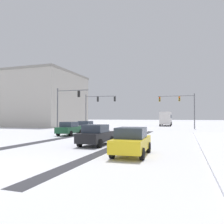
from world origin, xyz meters
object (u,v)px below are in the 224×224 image
Objects in this scene: traffic_signal_far_left at (96,104)px; car_black_third at (96,135)px; car_dark_green_second at (69,128)px; car_silver_lead at (86,127)px; office_building_far_left_block at (31,100)px; traffic_signal_far_right at (181,104)px; car_yellow_cab_fourth at (132,141)px; bus_oncoming at (166,118)px; traffic_signal_near_left at (66,102)px.

car_black_third is (9.46, -22.98, -3.83)m from traffic_signal_far_left.
car_silver_lead is at bearing 92.16° from car_dark_green_second.
traffic_signal_far_left reaches higher than car_black_third.
traffic_signal_far_left is 20.93m from office_building_far_left_block.
traffic_signal_far_left is 0.98× the size of traffic_signal_far_right.
car_black_third is (6.65, -7.67, 0.00)m from car_dark_green_second.
car_yellow_cab_fourth is at bearing -44.62° from office_building_far_left_block.
traffic_signal_far_right is 1.60× the size of car_dark_green_second.
traffic_signal_far_left is at bearing -122.97° from bus_oncoming.
bus_oncoming is at bearing 105.45° from traffic_signal_far_right.
traffic_signal_far_left is 1.57× the size of car_dark_green_second.
traffic_signal_far_right reaches higher than car_dark_green_second.
car_yellow_cab_fourth is at bearing -43.67° from car_black_third.
traffic_signal_near_left is 21.28m from traffic_signal_far_right.
traffic_signal_near_left reaches higher than car_yellow_cab_fourth.
car_silver_lead is 0.18× the size of office_building_far_left_block.
bus_oncoming is at bearing 20.25° from office_building_far_left_block.
car_dark_green_second is at bearing -104.75° from bus_oncoming.
office_building_far_left_block is at bearing 176.08° from traffic_signal_far_right.
car_yellow_cab_fourth is 46.78m from office_building_far_left_block.
traffic_signal_near_left is 1.00× the size of traffic_signal_far_left.
office_building_far_left_block reaches higher than traffic_signal_near_left.
car_silver_lead is at bearing 122.93° from car_yellow_cab_fourth.
car_dark_green_second is at bearing 132.72° from car_yellow_cab_fourth.
car_yellow_cab_fourth is at bearing -94.30° from traffic_signal_far_right.
traffic_signal_near_left is at bearing 128.47° from car_black_third.
traffic_signal_far_left is 0.28× the size of office_building_far_left_block.
traffic_signal_far_left is 11.27m from car_silver_lead.
car_dark_green_second is 10.15m from car_black_third.
car_silver_lead and car_dark_green_second have the same top height.
car_dark_green_second is at bearing -55.48° from traffic_signal_near_left.
car_black_third is at bearing -92.90° from bus_oncoming.
office_building_far_left_block is at bearing 136.67° from car_dark_green_second.
traffic_signal_far_left is 16.03m from car_dark_green_second.
traffic_signal_near_left and traffic_signal_far_left have the same top height.
car_silver_lead is 19.32m from car_yellow_cab_fourth.
traffic_signal_near_left is 21.76m from car_yellow_cab_fourth.
bus_oncoming is (11.52, 17.76, -2.65)m from traffic_signal_far_left.
traffic_signal_far_left is at bearing 100.41° from car_dark_green_second.
car_dark_green_second is at bearing -87.84° from car_silver_lead.
car_dark_green_second is (2.81, -15.31, -3.83)m from traffic_signal_far_left.
traffic_signal_far_right reaches higher than bus_oncoming.
traffic_signal_near_left is 1.58× the size of car_silver_lead.
car_dark_green_second is (-12.59, -19.04, -3.85)m from traffic_signal_far_right.
traffic_signal_far_right is 27.63m from car_black_third.
car_dark_green_second is 34.22m from bus_oncoming.
traffic_signal_far_left is 1.58× the size of car_black_third.
traffic_signal_far_left is 1.58× the size of car_silver_lead.
car_silver_lead is (-12.78, -13.99, -3.85)m from traffic_signal_far_right.
car_silver_lead is 0.37× the size of bus_oncoming.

